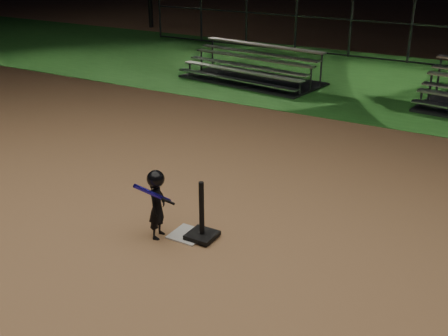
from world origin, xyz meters
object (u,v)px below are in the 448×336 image
batting_tee (202,227)px  child_batter (157,202)px  home_plate (188,235)px  bleacher_left (251,75)px

batting_tee → child_batter: size_ratio=0.84×
home_plate → child_batter: size_ratio=0.45×
batting_tee → bleacher_left: 8.92m
home_plate → batting_tee: (0.22, 0.03, 0.17)m
child_batter → home_plate: bearing=-67.6°
batting_tee → bleacher_left: size_ratio=0.20×
home_plate → batting_tee: batting_tee is taller
home_plate → bleacher_left: (-3.29, 8.22, 0.19)m
bleacher_left → child_batter: bearing=-63.0°
home_plate → child_batter: 0.65m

